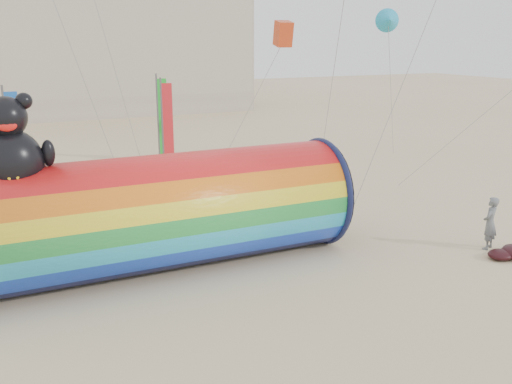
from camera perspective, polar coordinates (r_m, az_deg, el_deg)
name	(u,v)px	position (r m, az deg, el deg)	size (l,w,h in m)	color
ground	(262,281)	(17.67, 0.65, -8.88)	(160.00, 160.00, 0.00)	#CCB58C
windsock_assembly	(154,210)	(18.30, -10.19, -1.79)	(12.68, 3.86, 5.84)	red
kite_handler	(490,223)	(21.52, 22.36, -2.91)	(0.69, 0.45, 1.89)	slate
festival_banners	(121,127)	(30.96, -13.35, 6.30)	(9.07, 5.27, 5.20)	#59595E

